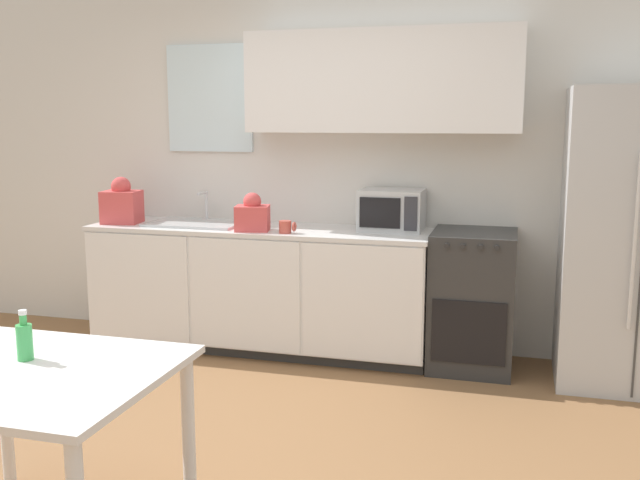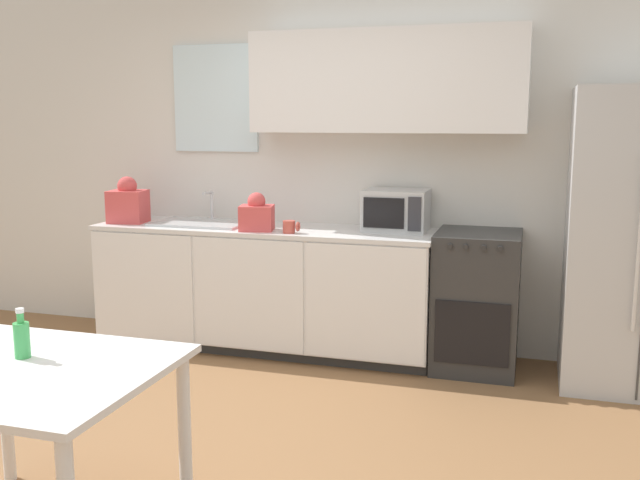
{
  "view_description": "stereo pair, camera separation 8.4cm",
  "coord_description": "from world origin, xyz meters",
  "px_view_note": "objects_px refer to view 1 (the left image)",
  "views": [
    {
      "loc": [
        1.44,
        -3.02,
        1.67
      ],
      "look_at": [
        0.45,
        0.51,
        1.05
      ],
      "focal_mm": 40.0,
      "sensor_mm": 36.0,
      "label": 1
    },
    {
      "loc": [
        1.52,
        -3.0,
        1.67
      ],
      "look_at": [
        0.45,
        0.51,
        1.05
      ],
      "focal_mm": 40.0,
      "sensor_mm": 36.0,
      "label": 2
    }
  ],
  "objects_px": {
    "refrigerator": "(634,239)",
    "coffee_mug": "(286,227)",
    "oven_range": "(472,300)",
    "microwave": "(392,210)",
    "dining_table": "(30,395)",
    "drink_bottle": "(25,340)"
  },
  "relations": [
    {
      "from": "oven_range",
      "to": "drink_bottle",
      "type": "bearing_deg",
      "value": -122.4
    },
    {
      "from": "refrigerator",
      "to": "dining_table",
      "type": "bearing_deg",
      "value": -134.13
    },
    {
      "from": "microwave",
      "to": "coffee_mug",
      "type": "xyz_separation_m",
      "value": [
        -0.67,
        -0.32,
        -0.1
      ]
    },
    {
      "from": "refrigerator",
      "to": "microwave",
      "type": "bearing_deg",
      "value": 175.05
    },
    {
      "from": "oven_range",
      "to": "coffee_mug",
      "type": "bearing_deg",
      "value": -169.78
    },
    {
      "from": "oven_range",
      "to": "dining_table",
      "type": "distance_m",
      "value": 3.0
    },
    {
      "from": "refrigerator",
      "to": "coffee_mug",
      "type": "relative_size",
      "value": 16.17
    },
    {
      "from": "refrigerator",
      "to": "dining_table",
      "type": "distance_m",
      "value": 3.57
    },
    {
      "from": "oven_range",
      "to": "dining_table",
      "type": "xyz_separation_m",
      "value": [
        -1.5,
        -2.59,
        0.17
      ]
    },
    {
      "from": "drink_bottle",
      "to": "dining_table",
      "type": "bearing_deg",
      "value": -48.41
    },
    {
      "from": "refrigerator",
      "to": "microwave",
      "type": "xyz_separation_m",
      "value": [
        -1.55,
        0.13,
        0.12
      ]
    },
    {
      "from": "refrigerator",
      "to": "drink_bottle",
      "type": "bearing_deg",
      "value": -136.19
    },
    {
      "from": "microwave",
      "to": "dining_table",
      "type": "xyz_separation_m",
      "value": [
        -0.92,
        -2.68,
        -0.42
      ]
    },
    {
      "from": "refrigerator",
      "to": "oven_range",
      "type": "bearing_deg",
      "value": 177.64
    },
    {
      "from": "microwave",
      "to": "coffee_mug",
      "type": "distance_m",
      "value": 0.75
    },
    {
      "from": "drink_bottle",
      "to": "refrigerator",
      "type": "bearing_deg",
      "value": 43.81
    },
    {
      "from": "dining_table",
      "to": "coffee_mug",
      "type": "bearing_deg",
      "value": 83.92
    },
    {
      "from": "microwave",
      "to": "dining_table",
      "type": "relative_size",
      "value": 0.42
    },
    {
      "from": "dining_table",
      "to": "oven_range",
      "type": "bearing_deg",
      "value": 59.96
    },
    {
      "from": "refrigerator",
      "to": "coffee_mug",
      "type": "height_order",
      "value": "refrigerator"
    },
    {
      "from": "oven_range",
      "to": "microwave",
      "type": "xyz_separation_m",
      "value": [
        -0.58,
        0.09,
        0.58
      ]
    },
    {
      "from": "oven_range",
      "to": "drink_bottle",
      "type": "relative_size",
      "value": 4.62
    }
  ]
}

